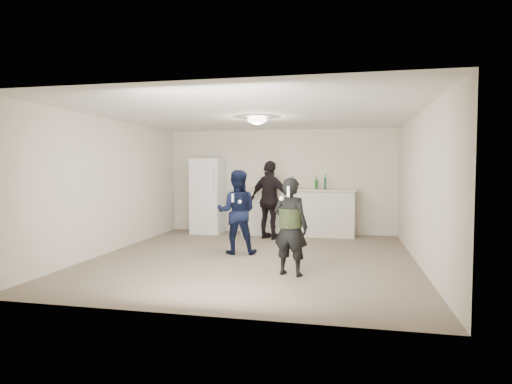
% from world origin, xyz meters
% --- Properties ---
extents(floor, '(6.00, 6.00, 0.00)m').
position_xyz_m(floor, '(0.00, 0.00, 0.00)').
color(floor, '#6B5B4C').
rests_on(floor, ground).
extents(ceiling, '(6.00, 6.00, 0.00)m').
position_xyz_m(ceiling, '(0.00, 0.00, 2.50)').
color(ceiling, silver).
rests_on(ceiling, wall_back).
extents(wall_back, '(6.00, 0.00, 6.00)m').
position_xyz_m(wall_back, '(0.00, 3.00, 1.25)').
color(wall_back, beige).
rests_on(wall_back, floor).
extents(wall_front, '(6.00, 0.00, 6.00)m').
position_xyz_m(wall_front, '(0.00, -3.00, 1.25)').
color(wall_front, beige).
rests_on(wall_front, floor).
extents(wall_left, '(0.00, 6.00, 6.00)m').
position_xyz_m(wall_left, '(-2.75, 0.00, 1.25)').
color(wall_left, beige).
rests_on(wall_left, floor).
extents(wall_right, '(0.00, 6.00, 6.00)m').
position_xyz_m(wall_right, '(2.75, 0.00, 1.25)').
color(wall_right, beige).
rests_on(wall_right, floor).
extents(counter, '(2.60, 0.56, 1.05)m').
position_xyz_m(counter, '(0.47, 2.67, 0.53)').
color(counter, silver).
rests_on(counter, floor).
extents(counter_top, '(2.68, 0.64, 0.04)m').
position_xyz_m(counter_top, '(0.47, 2.67, 1.07)').
color(counter_top, '#C3AF97').
rests_on(counter_top, counter).
extents(fridge, '(0.70, 0.70, 1.80)m').
position_xyz_m(fridge, '(-1.71, 2.60, 0.90)').
color(fridge, white).
rests_on(fridge, floor).
extents(fridge_handle, '(0.02, 0.02, 0.60)m').
position_xyz_m(fridge_handle, '(-1.43, 2.23, 1.30)').
color(fridge_handle, silver).
rests_on(fridge_handle, fridge).
extents(ceiling_dome, '(0.36, 0.36, 0.16)m').
position_xyz_m(ceiling_dome, '(0.00, 0.30, 2.45)').
color(ceiling_dome, white).
rests_on(ceiling_dome, ceiling).
extents(shaker, '(0.08, 0.08, 0.17)m').
position_xyz_m(shaker, '(0.20, 2.56, 1.18)').
color(shaker, silver).
rests_on(shaker, counter_top).
extents(man, '(0.83, 0.70, 1.54)m').
position_xyz_m(man, '(-0.39, 0.32, 0.77)').
color(man, '#0E173D').
rests_on(man, floor).
extents(woman, '(0.60, 0.48, 1.45)m').
position_xyz_m(woman, '(0.79, -1.07, 0.72)').
color(woman, black).
rests_on(woman, floor).
extents(camo_shorts, '(0.34, 0.34, 0.28)m').
position_xyz_m(camo_shorts, '(0.79, -1.07, 0.85)').
color(camo_shorts, '#2B3A1A').
rests_on(camo_shorts, woman).
extents(spectator, '(1.10, 0.78, 1.74)m').
position_xyz_m(spectator, '(-0.07, 2.03, 0.87)').
color(spectator, black).
rests_on(spectator, floor).
extents(remote_man, '(0.04, 0.04, 0.15)m').
position_xyz_m(remote_man, '(-0.39, 0.04, 1.05)').
color(remote_man, white).
rests_on(remote_man, man).
extents(nunchuk_man, '(0.07, 0.07, 0.07)m').
position_xyz_m(nunchuk_man, '(-0.27, 0.07, 0.98)').
color(nunchuk_man, white).
rests_on(nunchuk_man, man).
extents(remote_woman, '(0.04, 0.04, 0.15)m').
position_xyz_m(remote_woman, '(0.79, -1.32, 1.25)').
color(remote_woman, white).
rests_on(remote_woman, woman).
extents(nunchuk_woman, '(0.07, 0.07, 0.07)m').
position_xyz_m(nunchuk_woman, '(0.69, -1.29, 1.15)').
color(nunchuk_woman, white).
rests_on(nunchuk_woman, woman).
extents(bottle_cluster, '(1.53, 0.33, 0.26)m').
position_xyz_m(bottle_cluster, '(0.44, 2.64, 1.20)').
color(bottle_cluster, brown).
rests_on(bottle_cluster, counter_top).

